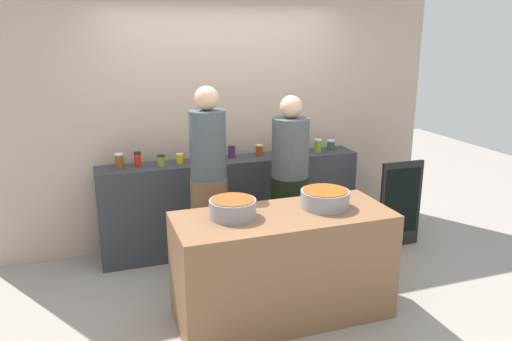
{
  "coord_description": "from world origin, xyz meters",
  "views": [
    {
      "loc": [
        -1.39,
        -3.64,
        2.25
      ],
      "look_at": [
        0.0,
        0.35,
        1.05
      ],
      "focal_mm": 35.09,
      "sensor_mm": 36.0,
      "label": 1
    }
  ],
  "objects_px": {
    "cooking_pot_center": "(325,199)",
    "cook_with_tongs": "(209,195)",
    "preserve_jar_10": "(318,146)",
    "preserve_jar_6": "(232,152)",
    "preserve_jar_4": "(196,157)",
    "chalkboard_sign": "(400,204)",
    "preserve_jar_0": "(119,161)",
    "preserve_jar_5": "(212,154)",
    "cooking_pot_left": "(233,208)",
    "cook_in_cap": "(290,192)",
    "preserve_jar_2": "(161,160)",
    "preserve_jar_9": "(288,147)",
    "preserve_jar_11": "(331,145)",
    "preserve_jar_1": "(138,159)",
    "preserve_jar_8": "(278,148)",
    "preserve_jar_7": "(259,150)",
    "preserve_jar_3": "(180,158)"
  },
  "relations": [
    {
      "from": "preserve_jar_5",
      "to": "preserve_jar_7",
      "type": "height_order",
      "value": "preserve_jar_5"
    },
    {
      "from": "preserve_jar_8",
      "to": "preserve_jar_5",
      "type": "bearing_deg",
      "value": -174.15
    },
    {
      "from": "chalkboard_sign",
      "to": "cook_in_cap",
      "type": "bearing_deg",
      "value": -178.85
    },
    {
      "from": "cooking_pot_center",
      "to": "cook_with_tongs",
      "type": "xyz_separation_m",
      "value": [
        -0.77,
        0.73,
        -0.12
      ]
    },
    {
      "from": "cooking_pot_center",
      "to": "preserve_jar_9",
      "type": "bearing_deg",
      "value": 79.1
    },
    {
      "from": "preserve_jar_8",
      "to": "preserve_jar_7",
      "type": "bearing_deg",
      "value": -172.73
    },
    {
      "from": "preserve_jar_7",
      "to": "preserve_jar_8",
      "type": "bearing_deg",
      "value": 7.27
    },
    {
      "from": "cook_in_cap",
      "to": "preserve_jar_10",
      "type": "bearing_deg",
      "value": 44.64
    },
    {
      "from": "preserve_jar_4",
      "to": "chalkboard_sign",
      "type": "xyz_separation_m",
      "value": [
        2.06,
        -0.53,
        -0.56
      ]
    },
    {
      "from": "preserve_jar_4",
      "to": "cooking_pot_left",
      "type": "bearing_deg",
      "value": -90.61
    },
    {
      "from": "preserve_jar_3",
      "to": "preserve_jar_5",
      "type": "xyz_separation_m",
      "value": [
        0.33,
        -0.03,
        0.02
      ]
    },
    {
      "from": "preserve_jar_1",
      "to": "preserve_jar_5",
      "type": "relative_size",
      "value": 1.0
    },
    {
      "from": "cooking_pot_left",
      "to": "chalkboard_sign",
      "type": "xyz_separation_m",
      "value": [
        2.07,
        0.78,
        -0.47
      ]
    },
    {
      "from": "preserve_jar_1",
      "to": "preserve_jar_4",
      "type": "relative_size",
      "value": 1.14
    },
    {
      "from": "preserve_jar_4",
      "to": "preserve_jar_6",
      "type": "xyz_separation_m",
      "value": [
        0.39,
        0.09,
        -0.0
      ]
    },
    {
      "from": "preserve_jar_0",
      "to": "preserve_jar_8",
      "type": "distance_m",
      "value": 1.64
    },
    {
      "from": "preserve_jar_9",
      "to": "preserve_jar_11",
      "type": "relative_size",
      "value": 1.28
    },
    {
      "from": "preserve_jar_1",
      "to": "cook_in_cap",
      "type": "distance_m",
      "value": 1.49
    },
    {
      "from": "preserve_jar_3",
      "to": "cooking_pot_left",
      "type": "relative_size",
      "value": 0.27
    },
    {
      "from": "preserve_jar_5",
      "to": "preserve_jar_11",
      "type": "xyz_separation_m",
      "value": [
        1.36,
        0.06,
        -0.02
      ]
    },
    {
      "from": "preserve_jar_1",
      "to": "cooking_pot_center",
      "type": "bearing_deg",
      "value": -46.45
    },
    {
      "from": "preserve_jar_10",
      "to": "preserve_jar_6",
      "type": "bearing_deg",
      "value": 174.34
    },
    {
      "from": "preserve_jar_10",
      "to": "cooking_pot_center",
      "type": "relative_size",
      "value": 0.38
    },
    {
      "from": "preserve_jar_6",
      "to": "preserve_jar_7",
      "type": "height_order",
      "value": "same"
    },
    {
      "from": "preserve_jar_2",
      "to": "preserve_jar_11",
      "type": "distance_m",
      "value": 1.87
    },
    {
      "from": "preserve_jar_3",
      "to": "preserve_jar_10",
      "type": "distance_m",
      "value": 1.48
    },
    {
      "from": "preserve_jar_2",
      "to": "preserve_jar_7",
      "type": "height_order",
      "value": "preserve_jar_7"
    },
    {
      "from": "preserve_jar_10",
      "to": "preserve_jar_11",
      "type": "height_order",
      "value": "preserve_jar_10"
    },
    {
      "from": "preserve_jar_2",
      "to": "cook_in_cap",
      "type": "bearing_deg",
      "value": -26.37
    },
    {
      "from": "preserve_jar_1",
      "to": "preserve_jar_10",
      "type": "bearing_deg",
      "value": -1.37
    },
    {
      "from": "preserve_jar_0",
      "to": "preserve_jar_10",
      "type": "bearing_deg",
      "value": -1.27
    },
    {
      "from": "preserve_jar_10",
      "to": "cook_with_tongs",
      "type": "xyz_separation_m",
      "value": [
        -1.35,
        -0.6,
        -0.22
      ]
    },
    {
      "from": "preserve_jar_9",
      "to": "preserve_jar_11",
      "type": "bearing_deg",
      "value": 1.93
    },
    {
      "from": "preserve_jar_2",
      "to": "cooking_pot_left",
      "type": "bearing_deg",
      "value": -75.82
    },
    {
      "from": "preserve_jar_8",
      "to": "preserve_jar_6",
      "type": "bearing_deg",
      "value": -179.55
    },
    {
      "from": "preserve_jar_1",
      "to": "preserve_jar_6",
      "type": "bearing_deg",
      "value": 2.85
    },
    {
      "from": "preserve_jar_5",
      "to": "preserve_jar_9",
      "type": "bearing_deg",
      "value": 3.22
    },
    {
      "from": "preserve_jar_10",
      "to": "cooking_pot_center",
      "type": "distance_m",
      "value": 1.45
    },
    {
      "from": "preserve_jar_6",
      "to": "cooking_pot_center",
      "type": "height_order",
      "value": "preserve_jar_6"
    },
    {
      "from": "preserve_jar_9",
      "to": "cooking_pot_center",
      "type": "distance_m",
      "value": 1.43
    },
    {
      "from": "preserve_jar_10",
      "to": "cook_in_cap",
      "type": "bearing_deg",
      "value": -135.36
    },
    {
      "from": "preserve_jar_0",
      "to": "preserve_jar_5",
      "type": "distance_m",
      "value": 0.9
    },
    {
      "from": "preserve_jar_5",
      "to": "preserve_jar_8",
      "type": "height_order",
      "value": "preserve_jar_5"
    },
    {
      "from": "preserve_jar_5",
      "to": "cooking_pot_center",
      "type": "relative_size",
      "value": 0.37
    },
    {
      "from": "preserve_jar_4",
      "to": "cook_with_tongs",
      "type": "height_order",
      "value": "cook_with_tongs"
    },
    {
      "from": "preserve_jar_6",
      "to": "cook_in_cap",
      "type": "height_order",
      "value": "cook_in_cap"
    },
    {
      "from": "cooking_pot_center",
      "to": "cook_with_tongs",
      "type": "relative_size",
      "value": 0.22
    },
    {
      "from": "preserve_jar_6",
      "to": "chalkboard_sign",
      "type": "distance_m",
      "value": 1.86
    },
    {
      "from": "preserve_jar_0",
      "to": "cooking_pot_left",
      "type": "bearing_deg",
      "value": -61.92
    },
    {
      "from": "preserve_jar_11",
      "to": "cook_in_cap",
      "type": "xyz_separation_m",
      "value": [
        -0.75,
        -0.63,
        -0.27
      ]
    }
  ]
}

